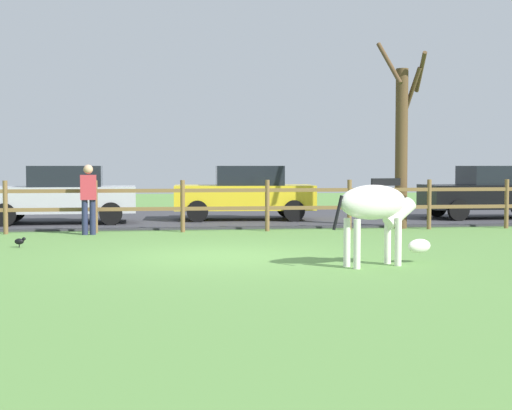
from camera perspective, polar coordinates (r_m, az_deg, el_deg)
name	(u,v)px	position (r m, az deg, el deg)	size (l,w,h in m)	color
ground_plane	(227,256)	(13.30, -2.25, -3.95)	(60.00, 60.00, 0.00)	#5B8C42
parking_asphalt	(198,218)	(22.53, -4.48, -1.03)	(28.00, 7.40, 0.05)	#38383D
paddock_fence	(183,202)	(18.18, -5.63, 0.20)	(20.91, 0.11, 1.27)	brown
bare_tree	(402,141)	(19.53, 11.09, 4.81)	(1.22, 1.08, 4.77)	#513A23
zebra	(377,209)	(12.12, 9.25, -0.28)	(1.87, 0.91, 1.41)	white
crow_on_grass	(20,241)	(15.45, -17.60, -2.65)	(0.22, 0.10, 0.20)	black
parked_car_yellow	(245,192)	(21.59, -0.83, 0.98)	(4.08, 2.05, 1.56)	yellow
parked_car_black	(492,192)	(23.23, 17.61, 0.98)	(4.02, 1.91, 1.56)	black
parked_car_silver	(62,194)	(20.89, -14.59, 0.81)	(4.06, 2.00, 1.56)	#B7BABF
visitor_near_fence	(88,196)	(17.81, -12.68, 0.67)	(0.37, 0.23, 1.64)	#232847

